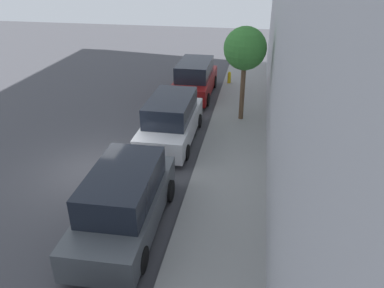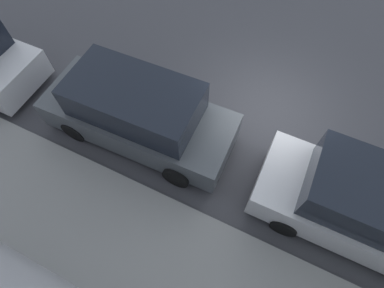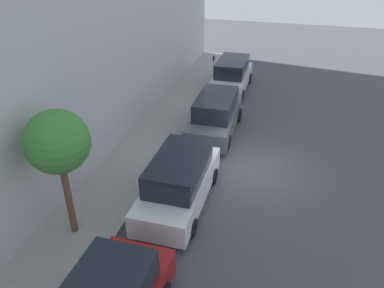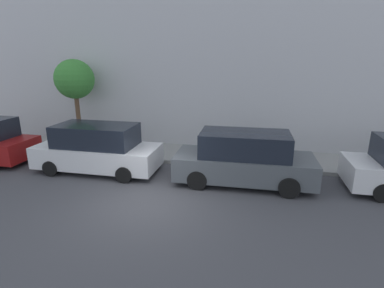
# 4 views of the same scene
# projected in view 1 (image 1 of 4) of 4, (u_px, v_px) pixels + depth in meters

# --- Properties ---
(ground_plane) EXTENTS (60.00, 60.00, 0.00)m
(ground_plane) POSITION_uv_depth(u_px,v_px,m) (97.00, 170.00, 13.66)
(ground_plane) COLOR #424247
(sidewalk) EXTENTS (2.57, 32.00, 0.15)m
(sidewalk) POSITION_uv_depth(u_px,v_px,m) (228.00, 181.00, 12.87)
(sidewalk) COLOR gray
(sidewalk) RESTS_ON ground_plane
(parked_minivan_second) EXTENTS (2.03, 4.95, 1.90)m
(parked_minivan_second) POSITION_uv_depth(u_px,v_px,m) (125.00, 201.00, 10.42)
(parked_minivan_second) COLOR #4C5156
(parked_minivan_second) RESTS_ON ground_plane
(parked_minivan_third) EXTENTS (2.02, 4.91, 1.90)m
(parked_minivan_third) POSITION_uv_depth(u_px,v_px,m) (171.00, 120.00, 15.46)
(parked_minivan_third) COLOR silver
(parked_minivan_third) RESTS_ON ground_plane
(parked_minivan_fourth) EXTENTS (2.02, 4.91, 1.90)m
(parked_minivan_fourth) POSITION_uv_depth(u_px,v_px,m) (195.00, 79.00, 20.50)
(parked_minivan_fourth) COLOR maroon
(parked_minivan_fourth) RESTS_ON ground_plane
(street_tree) EXTENTS (1.87, 1.87, 4.20)m
(street_tree) POSITION_uv_depth(u_px,v_px,m) (245.00, 49.00, 16.11)
(street_tree) COLOR brown
(street_tree) RESTS_ON sidewalk
(fire_hydrant) EXTENTS (0.20, 0.20, 0.69)m
(fire_hydrant) POSITION_uv_depth(u_px,v_px,m) (229.00, 77.00, 22.23)
(fire_hydrant) COLOR gold
(fire_hydrant) RESTS_ON sidewalk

